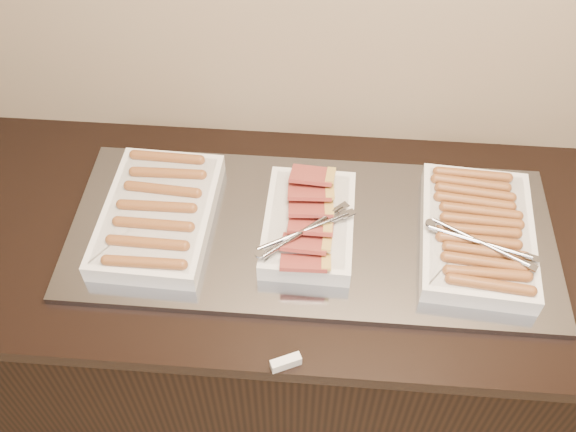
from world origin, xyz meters
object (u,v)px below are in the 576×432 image
Objects in this scene: warming_tray at (311,233)px; dish_left at (158,213)px; dish_center at (308,223)px; counter at (311,326)px; dish_right at (478,233)px.

dish_left reaches higher than warming_tray.
dish_center is at bearing 1.04° from dish_left.
dish_left is (-0.39, -0.00, 0.50)m from counter.
dish_center reaches higher than counter.
dish_left is at bearing -180.00° from counter.
dish_right reaches higher than warming_tray.
warming_tray is at bearing -176.55° from dish_right.
counter is 0.63m from dish_right.
counter is 0.46m from warming_tray.
counter is 5.08× the size of dish_left.
warming_tray is at bearing 32.99° from dish_center.
dish_center is at bearing -148.22° from warming_tray.
warming_tray is (-0.01, 0.00, 0.46)m from counter.
warming_tray is 3.46× the size of dish_center.
dish_right is at bearing 1.57° from dish_left.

